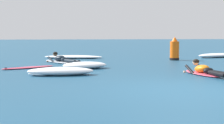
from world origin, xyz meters
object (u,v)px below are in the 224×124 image
object	(u,v)px
channel_marker_buoy	(175,51)
drifting_surfboard	(28,67)
surfer_far	(62,60)
surfer_near	(205,71)

from	to	relation	value
channel_marker_buoy	drifting_surfboard	bearing A→B (deg)	-154.32
surfer_far	channel_marker_buoy	bearing A→B (deg)	9.81
surfer_far	drifting_surfboard	size ratio (longest dim) A/B	1.17
surfer_far	drifting_surfboard	bearing A→B (deg)	-118.61
surfer_far	surfer_near	bearing A→B (deg)	-50.11
surfer_near	surfer_far	world-z (taller)	same
surfer_far	drifting_surfboard	xyz separation A→B (m)	(-1.29, -2.36, -0.10)
channel_marker_buoy	surfer_far	bearing A→B (deg)	-170.19
surfer_near	surfer_far	xyz separation A→B (m)	(-4.62, 5.53, -0.01)
surfer_far	drifting_surfboard	distance (m)	2.69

